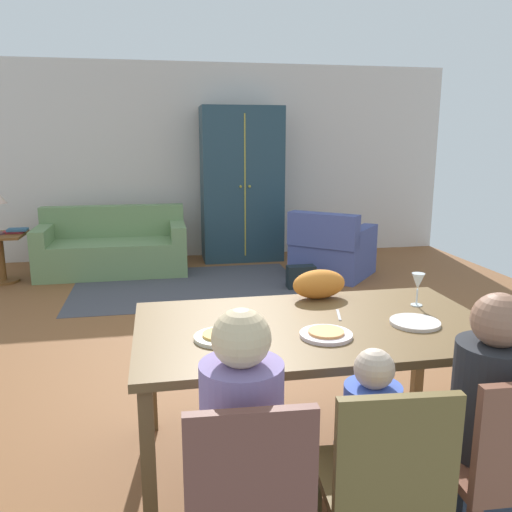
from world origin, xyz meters
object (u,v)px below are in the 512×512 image
(dining_chair_child, at_px, (383,479))
(armchair, at_px, (332,251))
(person_man, at_px, (241,459))
(dining_chair_woman, at_px, (508,463))
(dining_chair_man, at_px, (247,496))
(person_woman, at_px, (482,433))
(dining_table, at_px, (315,336))
(plate_near_man, at_px, (221,337))
(book_lower, at_px, (14,232))
(armoire, at_px, (242,185))
(book_upper, at_px, (18,230))
(wine_glass, at_px, (418,283))
(plate_near_woman, at_px, (415,323))
(plate_near_child, at_px, (326,335))
(handbag, at_px, (301,277))
(couch, at_px, (113,249))
(person_child, at_px, (366,465))
(cat, at_px, (319,284))
(side_table, at_px, (0,251))

(dining_chair_child, bearing_deg, armchair, 73.50)
(person_man, bearing_deg, dining_chair_woman, -10.13)
(dining_chair_man, height_order, person_woman, person_woman)
(dining_table, relative_size, plate_near_man, 7.17)
(armchair, height_order, book_lower, armchair)
(armoire, height_order, book_upper, armoire)
(person_man, height_order, armchair, person_man)
(wine_glass, relative_size, person_woman, 0.17)
(armchair, bearing_deg, plate_near_woman, -102.65)
(person_man, height_order, book_upper, person_man)
(plate_near_child, height_order, handbag, plate_near_child)
(dining_chair_child, xyz_separation_m, dining_chair_woman, (0.50, -0.00, 0.00))
(couch, height_order, armoire, armoire)
(dining_chair_man, height_order, book_lower, dining_chair_man)
(book_upper, bearing_deg, person_man, -68.45)
(wine_glass, bearing_deg, dining_chair_woman, -98.40)
(armchair, bearing_deg, book_lower, 172.49)
(plate_near_woman, distance_m, book_upper, 5.12)
(wine_glass, distance_m, person_child, 1.19)
(armoire, bearing_deg, dining_table, -94.74)
(dining_chair_child, xyz_separation_m, armoire, (0.41, 5.68, 0.56))
(couch, relative_size, book_lower, 8.25)
(plate_near_woman, xyz_separation_m, book_upper, (-2.89, 4.23, -0.15))
(person_man, xyz_separation_m, book_lower, (-1.95, 4.85, 0.08))
(armoire, relative_size, book_lower, 9.55)
(wine_glass, bearing_deg, cat, 154.40)
(armchair, bearing_deg, cat, -110.13)
(plate_near_woman, xyz_separation_m, armoire, (-0.09, 4.91, 0.28))
(book_upper, bearing_deg, plate_near_child, -60.89)
(couch, bearing_deg, plate_near_child, -73.59)
(handbag, bearing_deg, book_lower, 163.65)
(person_woman, distance_m, couch, 5.38)
(dining_chair_child, bearing_deg, couch, 104.25)
(armchair, distance_m, book_upper, 3.77)
(dining_table, bearing_deg, person_man, -124.97)
(plate_near_man, xyz_separation_m, plate_near_child, (0.49, -0.06, 0.00))
(book_upper, bearing_deg, person_woman, -59.08)
(dining_chair_man, distance_m, book_lower, 5.39)
(dining_chair_child, distance_m, armchair, 4.73)
(couch, distance_m, armoire, 1.94)
(plate_near_man, height_order, dining_chair_child, dining_chair_child)
(dining_table, height_order, armchair, armchair)
(dining_chair_woman, xyz_separation_m, book_lower, (-2.93, 5.03, 0.10))
(armchair, xyz_separation_m, handbag, (-0.51, -0.46, -0.19))
(plate_near_child, relative_size, book_upper, 1.14)
(dining_table, relative_size, side_table, 3.09)
(dining_chair_child, relative_size, book_upper, 3.95)
(dining_table, relative_size, person_child, 1.94)
(plate_near_woman, relative_size, dining_chair_man, 0.29)
(dining_table, height_order, book_lower, dining_table)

